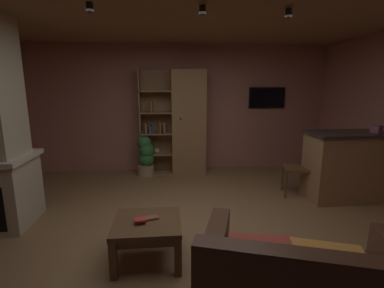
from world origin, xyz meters
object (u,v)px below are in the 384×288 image
at_px(dining_chair, 302,164).
at_px(wall_mounted_tv, 267,98).
at_px(table_book_0, 152,218).
at_px(potted_floor_plant, 146,156).
at_px(tissue_box, 377,129).
at_px(kitchen_bar_counter, 354,166).
at_px(coffee_table, 147,229).
at_px(table_book_1, 140,220).
at_px(bookshelf_cabinet, 184,123).

height_order(dining_chair, wall_mounted_tv, wall_mounted_tv).
bearing_deg(table_book_0, potted_floor_plant, 95.14).
relative_size(tissue_box, dining_chair, 0.13).
relative_size(kitchen_bar_counter, table_book_0, 11.28).
bearing_deg(potted_floor_plant, coffee_table, -85.87).
height_order(kitchen_bar_counter, potted_floor_plant, kitchen_bar_counter).
height_order(tissue_box, wall_mounted_tv, wall_mounted_tv).
bearing_deg(dining_chair, tissue_box, -16.42).
bearing_deg(tissue_box, potted_floor_plant, 156.05).
xyz_separation_m(coffee_table, wall_mounted_tv, (2.35, 3.19, 1.18)).
distance_m(table_book_0, dining_chair, 2.78).
bearing_deg(table_book_1, coffee_table, 31.70).
distance_m(coffee_table, table_book_0, 0.11).
distance_m(table_book_1, wall_mounted_tv, 4.17).
height_order(bookshelf_cabinet, table_book_1, bookshelf_cabinet).
bearing_deg(table_book_0, tissue_box, 20.15).
distance_m(table_book_0, table_book_1, 0.14).
bearing_deg(kitchen_bar_counter, tissue_box, -20.45).
relative_size(bookshelf_cabinet, kitchen_bar_counter, 1.39).
xyz_separation_m(tissue_box, table_book_1, (-3.43, -1.29, -0.66)).
bearing_deg(tissue_box, dining_chair, 163.58).
relative_size(kitchen_bar_counter, table_book_1, 13.42).
xyz_separation_m(bookshelf_cabinet, wall_mounted_tv, (1.78, 0.21, 0.49)).
xyz_separation_m(table_book_0, table_book_1, (-0.11, -0.08, 0.02)).
relative_size(kitchen_bar_counter, coffee_table, 2.22).
relative_size(tissue_box, table_book_1, 1.08).
xyz_separation_m(bookshelf_cabinet, table_book_0, (-0.52, -2.94, -0.59)).
xyz_separation_m(bookshelf_cabinet, table_book_1, (-0.63, -3.02, -0.57)).
height_order(bookshelf_cabinet, tissue_box, bookshelf_cabinet).
xyz_separation_m(tissue_box, potted_floor_plant, (-3.57, 1.59, -0.72)).
height_order(kitchen_bar_counter, tissue_box, tissue_box).
bearing_deg(table_book_1, bookshelf_cabinet, 78.17).
bearing_deg(coffee_table, potted_floor_plant, 94.13).
height_order(coffee_table, dining_chair, dining_chair).
bearing_deg(wall_mounted_tv, dining_chair, -88.63).
xyz_separation_m(tissue_box, dining_chair, (-0.98, 0.29, -0.60)).
bearing_deg(kitchen_bar_counter, table_book_1, -156.68).
bearing_deg(kitchen_bar_counter, bookshelf_cabinet, 147.43).
distance_m(bookshelf_cabinet, dining_chair, 2.37).
distance_m(coffee_table, table_book_1, 0.14).
relative_size(table_book_1, wall_mounted_tv, 0.15).
bearing_deg(tissue_box, bookshelf_cabinet, 148.32).
height_order(coffee_table, table_book_0, table_book_0).
distance_m(tissue_box, table_book_0, 3.60).
bearing_deg(bookshelf_cabinet, kitchen_bar_counter, -32.57).
distance_m(kitchen_bar_counter, wall_mounted_tv, 2.24).
height_order(potted_floor_plant, wall_mounted_tv, wall_mounted_tv).
bearing_deg(tissue_box, kitchen_bar_counter, 159.55).
height_order(bookshelf_cabinet, wall_mounted_tv, bookshelf_cabinet).
bearing_deg(wall_mounted_tv, coffee_table, -126.32).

